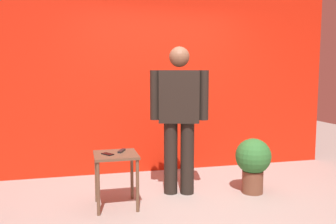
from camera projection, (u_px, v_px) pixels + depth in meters
The scene contains 7 objects.
ground_plane at pixel (198, 209), 3.91m from camera, with size 12.00×12.00×0.00m, color #9E9991.
back_wall_red at pixel (163, 72), 5.37m from camera, with size 5.37×0.12×3.01m, color red.
standing_person at pixel (179, 113), 4.32m from camera, with size 0.71×0.37×1.81m.
side_table at pixel (116, 163), 3.93m from camera, with size 0.47×0.47×0.61m.
cell_phone at pixel (108, 154), 3.87m from camera, with size 0.07×0.14×0.01m, color black.
tv_remote at pixel (122, 151), 4.01m from camera, with size 0.04×0.17×0.02m, color black.
potted_plant at pixel (253, 161), 4.39m from camera, with size 0.44×0.44×0.69m.
Camera 1 is at (-1.24, -3.58, 1.49)m, focal length 37.91 mm.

